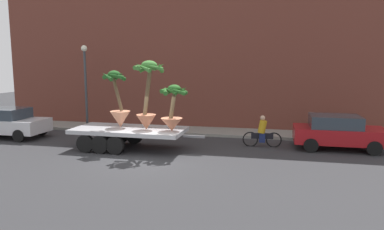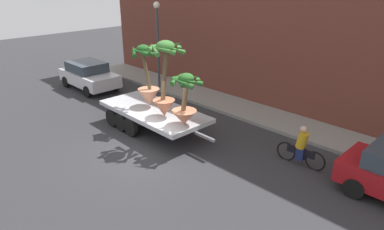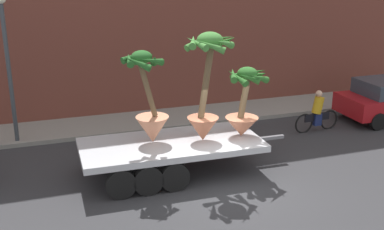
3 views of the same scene
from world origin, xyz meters
TOP-DOWN VIEW (x-y plane):
  - ground_plane at (0.00, 0.00)m, footprint 60.00×60.00m
  - sidewalk at (0.00, 6.10)m, footprint 24.00×2.20m
  - flatbed_trailer at (-1.59, 1.47)m, footprint 6.17×2.43m
  - potted_palm_rear at (-0.35, 1.31)m, footprint 1.45×1.47m
  - potted_palm_middle at (0.81, 1.28)m, footprint 1.26×1.28m
  - potted_palm_front at (-1.91, 1.62)m, footprint 1.31×1.21m
  - cyclist at (4.66, 3.28)m, footprint 1.84×0.37m
  - street_lamp at (-5.60, 5.30)m, footprint 0.36×0.36m

SIDE VIEW (x-z plane):
  - ground_plane at x=0.00m, z-range 0.00..0.00m
  - sidewalk at x=0.00m, z-range 0.00..0.15m
  - cyclist at x=4.66m, z-range -0.10..1.44m
  - flatbed_trailer at x=-1.59m, z-range 0.26..1.24m
  - potted_palm_middle at x=0.81m, z-range 0.84..2.90m
  - potted_palm_front at x=-1.91m, z-range 0.68..3.32m
  - potted_palm_rear at x=-0.35m, z-range 0.96..4.06m
  - street_lamp at x=-5.60m, z-range 0.82..5.65m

